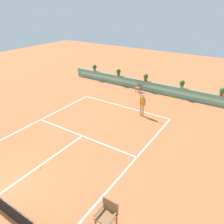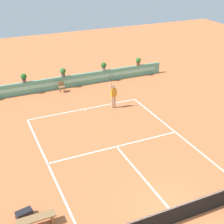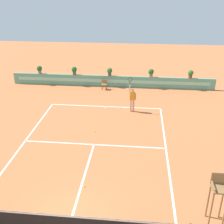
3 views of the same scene
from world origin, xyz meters
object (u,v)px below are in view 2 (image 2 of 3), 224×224
bench_courtside (36,220)px  potted_plant_right (104,66)px  tennis_ball_near_baseline (151,182)px  potted_plant_far_right (138,61)px  tennis_ball_mid_court (103,135)px  potted_plant_centre (63,72)px  tennis_player (113,94)px  potted_plant_left (24,77)px  ball_kid_chair (62,86)px  gear_bag (24,214)px

bench_courtside → potted_plant_right: (9.04, 14.18, 1.04)m
tennis_ball_near_baseline → potted_plant_right: 14.13m
potted_plant_far_right → bench_courtside: bearing=-131.2°
tennis_ball_near_baseline → tennis_ball_mid_court: bearing=93.8°
potted_plant_far_right → potted_plant_centre: bearing=180.0°
tennis_player → potted_plant_far_right: tennis_player is taller
tennis_player → potted_plant_centre: (-2.18, 5.16, 0.36)m
potted_plant_left → potted_plant_far_right: bearing=0.0°
bench_courtside → potted_plant_far_right: size_ratio=2.21×
bench_courtside → potted_plant_far_right: (12.40, 14.18, 1.04)m
tennis_ball_mid_court → potted_plant_far_right: size_ratio=0.09×
bench_courtside → potted_plant_far_right: potted_plant_far_right is taller
potted_plant_left → potted_plant_centre: bearing=0.0°
ball_kid_chair → potted_plant_centre: (0.39, 0.73, 0.93)m
potted_plant_left → potted_plant_right: bearing=0.0°
potted_plant_centre → potted_plant_left: size_ratio=1.00×
tennis_ball_near_baseline → potted_plant_centre: size_ratio=0.09×
tennis_ball_near_baseline → tennis_player: bearing=77.7°
ball_kid_chair → tennis_player: tennis_player is taller
potted_plant_far_right → ball_kid_chair: bearing=-174.3°
tennis_ball_near_baseline → potted_plant_far_right: size_ratio=0.09×
gear_bag → tennis_ball_near_baseline: size_ratio=10.29×
ball_kid_chair → tennis_player: 5.15m
gear_bag → tennis_ball_near_baseline: gear_bag is taller
tennis_ball_mid_court → potted_plant_right: size_ratio=0.09×
tennis_ball_near_baseline → potted_plant_far_right: bearing=64.1°
potted_plant_right → tennis_ball_near_baseline: bearing=-103.5°
bench_courtside → tennis_player: tennis_player is taller
potted_plant_centre → potted_plant_left: bearing=180.0°
tennis_ball_mid_court → potted_plant_left: potted_plant_left is taller
tennis_player → bench_courtside: bearing=-130.1°
potted_plant_far_right → potted_plant_centre: 6.98m
tennis_player → tennis_ball_near_baseline: (-1.86, -8.52, -1.02)m
tennis_ball_mid_court → potted_plant_centre: size_ratio=0.09×
tennis_ball_mid_court → potted_plant_left: (-3.14, 8.44, 1.38)m
potted_plant_left → tennis_ball_near_baseline: bearing=-75.7°
tennis_player → potted_plant_left: 7.44m
bench_courtside → potted_plant_left: potted_plant_left is taller
potted_plant_right → potted_plant_centre: same height
bench_courtside → potted_plant_left: 14.40m
bench_courtside → potted_plant_right: bearing=57.5°
gear_bag → tennis_ball_mid_court: gear_bag is taller
bench_courtside → ball_kid_chair: bearing=69.5°
potted_plant_far_right → potted_plant_centre: (-6.98, 0.00, 0.00)m
ball_kid_chair → tennis_ball_mid_court: bearing=-87.3°
ball_kid_chair → potted_plant_right: bearing=10.4°
bench_courtside → tennis_ball_mid_court: size_ratio=23.53×
ball_kid_chair → tennis_ball_near_baseline: ball_kid_chair is taller
potted_plant_far_right → potted_plant_left: 10.14m
tennis_ball_near_baseline → gear_bag: bearing=177.8°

